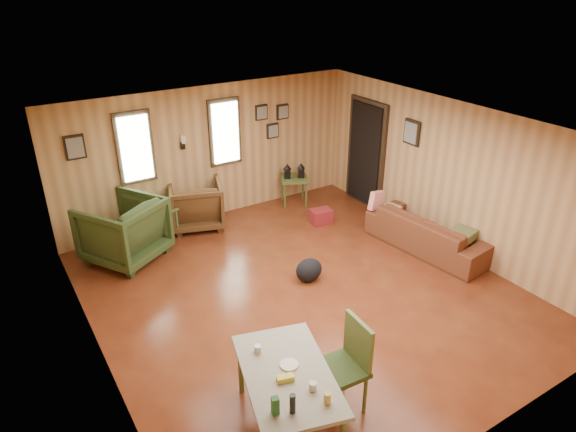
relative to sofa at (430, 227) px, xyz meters
name	(u,v)px	position (x,y,z in m)	size (l,w,h in m)	color
room	(303,206)	(-2.26, 0.31, 0.80)	(5.54, 6.04, 2.44)	brown
sofa	(430,227)	(0.00, 0.00, 0.00)	(2.07, 0.60, 0.81)	brown
recliner_brown	(196,202)	(-2.86, 2.78, 0.05)	(0.89, 0.83, 0.92)	#4D3117
recliner_green	(123,228)	(-4.26, 2.32, 0.14)	(1.06, 1.00, 1.10)	#30411D
end_table	(158,218)	(-3.60, 2.67, -0.01)	(0.67, 0.64, 0.70)	#556A2F
side_table	(294,176)	(-0.88, 2.68, 0.15)	(0.68, 0.68, 0.82)	#556A2F
cooler	(321,217)	(-0.94, 1.68, -0.27)	(0.41, 0.32, 0.27)	maroon
backpack	(309,270)	(-2.18, 0.25, -0.23)	(0.46, 0.38, 0.36)	black
sofa_pillows	(420,219)	(-0.10, 0.13, 0.10)	(0.83, 1.83, 0.37)	brown
dining_table	(287,379)	(-3.88, -1.84, 0.23)	(1.16, 1.54, 0.90)	gray
dining_chair	(347,361)	(-3.19, -1.91, 0.18)	(0.50, 0.50, 1.04)	#30411D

